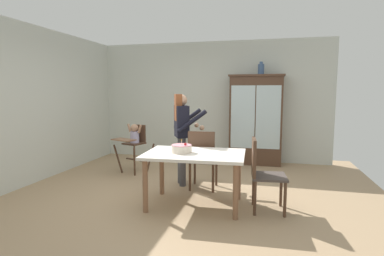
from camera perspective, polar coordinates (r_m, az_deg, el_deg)
ground_plane at (r=4.80m, az=-2.42°, el=-12.30°), size 6.24×6.24×0.00m
wall_back at (r=7.10m, az=3.57°, el=4.99°), size 5.32×0.06×2.70m
wall_left at (r=5.86m, az=-28.05°, el=3.85°), size 0.06×5.32×2.70m
china_cabinet at (r=6.75m, az=11.78°, el=1.54°), size 1.16×0.48×1.93m
ceramic_vase at (r=6.74m, az=12.75°, el=10.69°), size 0.13×0.13×0.27m
high_chair_with_toddler at (r=6.03m, az=-10.73°, el=-2.07°), size 0.74×0.81×0.95m
adult_person at (r=5.10m, az=-1.87°, el=0.02°), size 0.65×0.64×1.53m
dining_table at (r=4.20m, az=0.49°, el=-6.00°), size 1.39×0.98×0.74m
birthday_cake at (r=4.19m, az=-1.96°, el=-3.87°), size 0.28×0.28×0.19m
dining_chair_far_side at (r=4.86m, az=1.96°, el=-5.24°), size 0.45×0.45×0.96m
dining_chair_right_end at (r=4.14m, az=12.78°, el=-7.53°), size 0.48×0.48×0.96m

